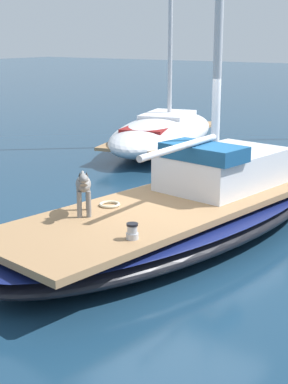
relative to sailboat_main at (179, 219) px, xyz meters
name	(u,v)px	position (x,y,z in m)	size (l,w,h in m)	color
ground_plane	(179,239)	(0.00, 0.00, -0.34)	(120.00, 120.00, 0.00)	navy
sailboat_main	(179,219)	(0.00, 0.00, 0.00)	(3.56, 7.53, 0.66)	black
cabin_house	(222,167)	(0.18, 1.10, 0.67)	(1.71, 2.41, 0.84)	silver
dog_grey	(83,186)	(-0.75, -1.45, 0.75)	(0.68, 0.76, 0.70)	gray
deck_winch	(132,232)	(0.44, -1.91, 0.42)	(0.16, 0.16, 0.21)	#B7B7BC
coiled_rope	(110,204)	(-0.70, -0.90, 0.35)	(0.32, 0.32, 0.04)	beige
moored_boat_port_side	(163,132)	(-4.24, 6.15, 0.19)	(3.70, 6.38, 6.77)	white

